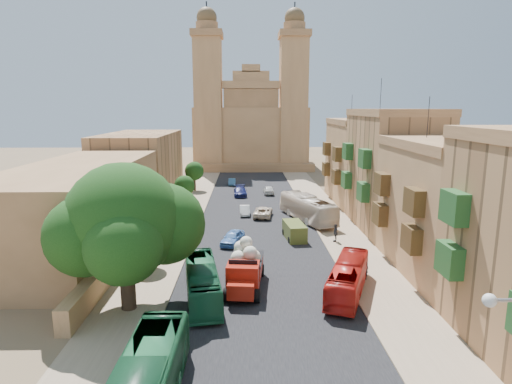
{
  "coord_description": "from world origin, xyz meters",
  "views": [
    {
      "loc": [
        -1.2,
        -24.26,
        13.9
      ],
      "look_at": [
        0.0,
        26.0,
        4.0
      ],
      "focal_mm": 30.0,
      "sensor_mm": 36.0,
      "label": 1
    }
  ],
  "objects_px": {
    "bus_red_east": "(348,278)",
    "car_blue_b": "(232,182)",
    "bus_green_north": "(202,281)",
    "pedestrian_a": "(364,268)",
    "car_blue_a": "(233,238)",
    "street_tree_c": "(184,186)",
    "red_truck": "(245,267)",
    "street_tree_b": "(170,202)",
    "pedestrian_c": "(336,233)",
    "car_white_b": "(269,190)",
    "olive_pickup": "(294,231)",
    "car_dkblue": "(240,191)",
    "church": "(251,127)",
    "street_tree_a": "(146,235)",
    "car_white_a": "(245,210)",
    "car_cream": "(263,212)",
    "bus_cream_east": "(307,208)",
    "ficus_tree": "(125,224)",
    "street_tree_d": "(194,171)"
  },
  "relations": [
    {
      "from": "ficus_tree",
      "to": "car_white_b",
      "type": "distance_m",
      "value": 42.57
    },
    {
      "from": "street_tree_a",
      "to": "street_tree_b",
      "type": "distance_m",
      "value": 12.01
    },
    {
      "from": "bus_red_east",
      "to": "car_blue_b",
      "type": "relative_size",
      "value": 2.55
    },
    {
      "from": "street_tree_c",
      "to": "street_tree_d",
      "type": "bearing_deg",
      "value": 90.0
    },
    {
      "from": "bus_green_north",
      "to": "car_dkblue",
      "type": "bearing_deg",
      "value": 77.2
    },
    {
      "from": "olive_pickup",
      "to": "car_dkblue",
      "type": "xyz_separation_m",
      "value": [
        -6.13,
        23.21,
        -0.13
      ]
    },
    {
      "from": "car_white_b",
      "to": "car_cream",
      "type": "bearing_deg",
      "value": 83.31
    },
    {
      "from": "red_truck",
      "to": "car_cream",
      "type": "distance_m",
      "value": 22.48
    },
    {
      "from": "church",
      "to": "car_white_a",
      "type": "relative_size",
      "value": 9.93
    },
    {
      "from": "ficus_tree",
      "to": "street_tree_a",
      "type": "height_order",
      "value": "ficus_tree"
    },
    {
      "from": "bus_red_east",
      "to": "car_white_a",
      "type": "height_order",
      "value": "bus_red_east"
    },
    {
      "from": "car_blue_a",
      "to": "car_blue_b",
      "type": "height_order",
      "value": "car_blue_a"
    },
    {
      "from": "street_tree_b",
      "to": "pedestrian_c",
      "type": "distance_m",
      "value": 19.08
    },
    {
      "from": "church",
      "to": "car_white_b",
      "type": "bearing_deg",
      "value": -85.78
    },
    {
      "from": "olive_pickup",
      "to": "pedestrian_a",
      "type": "relative_size",
      "value": 2.34
    },
    {
      "from": "red_truck",
      "to": "olive_pickup",
      "type": "distance_m",
      "value": 13.8
    },
    {
      "from": "street_tree_c",
      "to": "red_truck",
      "type": "distance_m",
      "value": 30.02
    },
    {
      "from": "ficus_tree",
      "to": "bus_green_north",
      "type": "distance_m",
      "value": 7.06
    },
    {
      "from": "car_white_a",
      "to": "car_blue_b",
      "type": "relative_size",
      "value": 1.03
    },
    {
      "from": "bus_cream_east",
      "to": "pedestrian_a",
      "type": "height_order",
      "value": "bus_cream_east"
    },
    {
      "from": "olive_pickup",
      "to": "car_blue_a",
      "type": "relative_size",
      "value": 1.07
    },
    {
      "from": "bus_cream_east",
      "to": "car_blue_a",
      "type": "xyz_separation_m",
      "value": [
        -9.11,
        -9.38,
        -0.84
      ]
    },
    {
      "from": "street_tree_b",
      "to": "street_tree_d",
      "type": "xyz_separation_m",
      "value": [
        0.0,
        24.0,
        -0.0
      ]
    },
    {
      "from": "olive_pickup",
      "to": "pedestrian_c",
      "type": "bearing_deg",
      "value": -14.71
    },
    {
      "from": "street_tree_d",
      "to": "olive_pickup",
      "type": "distance_m",
      "value": 31.4
    },
    {
      "from": "olive_pickup",
      "to": "car_cream",
      "type": "xyz_separation_m",
      "value": [
        -3.0,
        9.63,
        -0.19
      ]
    },
    {
      "from": "red_truck",
      "to": "car_blue_b",
      "type": "relative_size",
      "value": 1.94
    },
    {
      "from": "street_tree_c",
      "to": "pedestrian_c",
      "type": "height_order",
      "value": "street_tree_c"
    },
    {
      "from": "red_truck",
      "to": "car_white_b",
      "type": "relative_size",
      "value": 1.7
    },
    {
      "from": "street_tree_b",
      "to": "bus_cream_east",
      "type": "height_order",
      "value": "street_tree_b"
    },
    {
      "from": "church",
      "to": "olive_pickup",
      "type": "bearing_deg",
      "value": -86.1
    },
    {
      "from": "street_tree_a",
      "to": "street_tree_b",
      "type": "xyz_separation_m",
      "value": [
        0.0,
        12.0,
        0.36
      ]
    },
    {
      "from": "bus_green_north",
      "to": "car_blue_a",
      "type": "bearing_deg",
      "value": 72.46
    },
    {
      "from": "car_blue_a",
      "to": "car_cream",
      "type": "height_order",
      "value": "car_blue_a"
    },
    {
      "from": "olive_pickup",
      "to": "car_white_b",
      "type": "distance_m",
      "value": 24.56
    },
    {
      "from": "car_dkblue",
      "to": "pedestrian_c",
      "type": "distance_m",
      "value": 26.43
    },
    {
      "from": "street_tree_c",
      "to": "car_dkblue",
      "type": "height_order",
      "value": "street_tree_c"
    },
    {
      "from": "bus_green_north",
      "to": "pedestrian_a",
      "type": "xyz_separation_m",
      "value": [
        12.98,
        3.26,
        -0.37
      ]
    },
    {
      "from": "street_tree_b",
      "to": "car_white_b",
      "type": "bearing_deg",
      "value": 58.61
    },
    {
      "from": "olive_pickup",
      "to": "street_tree_a",
      "type": "bearing_deg",
      "value": -150.26
    },
    {
      "from": "car_white_a",
      "to": "car_cream",
      "type": "height_order",
      "value": "car_cream"
    },
    {
      "from": "bus_cream_east",
      "to": "car_blue_b",
      "type": "height_order",
      "value": "bus_cream_east"
    },
    {
      "from": "car_white_b",
      "to": "car_blue_b",
      "type": "height_order",
      "value": "car_white_b"
    },
    {
      "from": "ficus_tree",
      "to": "bus_red_east",
      "type": "relative_size",
      "value": 1.15
    },
    {
      "from": "bus_red_east",
      "to": "car_white_b",
      "type": "relative_size",
      "value": 2.23
    },
    {
      "from": "street_tree_a",
      "to": "bus_red_east",
      "type": "bearing_deg",
      "value": -19.83
    },
    {
      "from": "car_cream",
      "to": "pedestrian_c",
      "type": "height_order",
      "value": "pedestrian_c"
    },
    {
      "from": "bus_green_north",
      "to": "bus_red_east",
      "type": "relative_size",
      "value": 1.04
    },
    {
      "from": "olive_pickup",
      "to": "car_white_a",
      "type": "relative_size",
      "value": 1.21
    },
    {
      "from": "car_blue_b",
      "to": "pedestrian_a",
      "type": "xyz_separation_m",
      "value": [
        12.27,
        -44.33,
        0.36
      ]
    }
  ]
}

